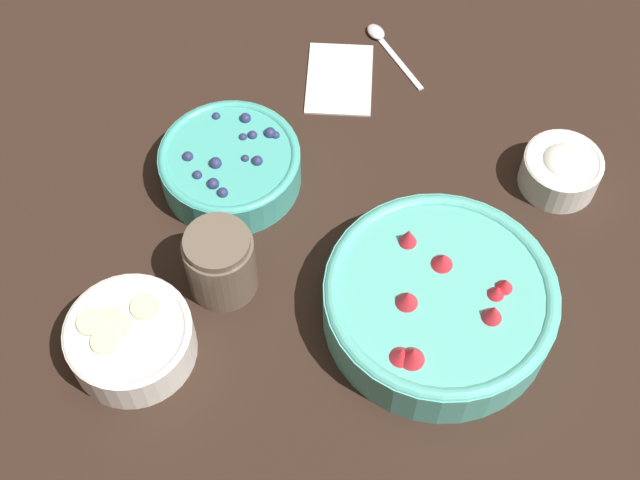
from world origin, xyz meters
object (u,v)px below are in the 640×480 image
Objects in this scene: bowl_cream at (561,168)px; jar_chocolate at (221,264)px; bowl_bananas at (130,338)px; bowl_strawberries at (439,301)px; bowl_blueberries at (230,164)px.

bowl_cream is 0.44m from jar_chocolate.
bowl_strawberries is at bearing -56.61° from bowl_bananas.
bowl_strawberries is 0.26m from bowl_cream.
jar_chocolate is at bearing 105.84° from bowl_strawberries.
bowl_blueberries is 0.42m from bowl_cream.
bowl_strawberries is at bearing -74.16° from jar_chocolate.
bowl_cream is at bearing -14.91° from bowl_strawberries.
bowl_bananas is 0.57m from bowl_cream.
bowl_cream is (0.18, -0.38, -0.00)m from bowl_blueberries.
jar_chocolate is (-0.14, -0.07, 0.01)m from bowl_blueberries.
bowl_strawberries reaches higher than bowl_blueberries.
bowl_blueberries is 1.86× the size of jar_chocolate.
jar_chocolate reaches higher than bowl_cream.
bowl_strawberries is 0.32m from bowl_blueberries.
bowl_bananas and bowl_cream have the same top height.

